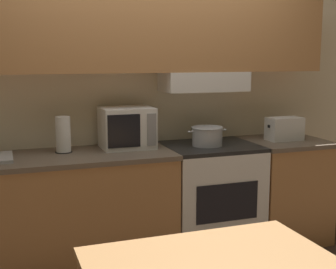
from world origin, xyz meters
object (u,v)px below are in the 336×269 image
object	(u,v)px
stove_range	(210,197)
cooking_pot	(207,136)
paper_towel_roll	(63,135)
toaster	(284,129)
microwave	(127,128)

from	to	relation	value
stove_range	cooking_pot	bearing A→B (deg)	-155.75
paper_towel_roll	cooking_pot	bearing A→B (deg)	-5.62
cooking_pot	paper_towel_roll	size ratio (longest dim) A/B	1.24
stove_range	cooking_pot	xyz separation A→B (m)	(-0.04, -0.02, 0.52)
stove_range	paper_towel_roll	xyz separation A→B (m)	(-1.17, 0.09, 0.58)
toaster	stove_range	bearing A→B (deg)	178.86
stove_range	microwave	size ratio (longest dim) A/B	2.20
cooking_pot	paper_towel_roll	xyz separation A→B (m)	(-1.13, 0.11, 0.05)
cooking_pot	microwave	bearing A→B (deg)	168.19
stove_range	toaster	distance (m)	0.87
cooking_pot	microwave	xyz separation A→B (m)	(-0.63, 0.13, 0.08)
toaster	paper_towel_roll	bearing A→B (deg)	176.73
stove_range	paper_towel_roll	size ratio (longest dim) A/B	3.27
toaster	cooking_pot	bearing A→B (deg)	-179.61
microwave	toaster	xyz separation A→B (m)	(1.36, -0.13, -0.06)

